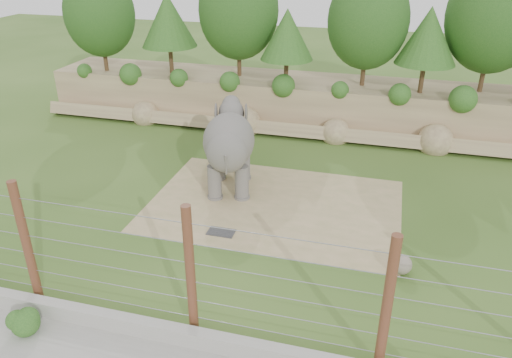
# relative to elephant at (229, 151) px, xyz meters

# --- Properties ---
(ground) EXTENTS (90.00, 90.00, 0.00)m
(ground) POSITION_rel_elephant_xyz_m (1.70, -3.96, -1.73)
(ground) COLOR #35561C
(ground) RESTS_ON ground
(back_embankment) EXTENTS (30.00, 5.52, 8.77)m
(back_embankment) POSITION_rel_elephant_xyz_m (2.29, 8.72, 2.24)
(back_embankment) COLOR #846A4F
(back_embankment) RESTS_ON ground
(dirt_patch) EXTENTS (10.00, 7.00, 0.02)m
(dirt_patch) POSITION_rel_elephant_xyz_m (2.20, -0.96, -1.72)
(dirt_patch) COLOR #9C905B
(dirt_patch) RESTS_ON ground
(drain_grate) EXTENTS (1.00, 0.60, 0.03)m
(drain_grate) POSITION_rel_elephant_xyz_m (0.79, -3.51, -1.69)
(drain_grate) COLOR #262628
(drain_grate) RESTS_ON dirt_patch
(elephant) EXTENTS (2.81, 4.58, 3.45)m
(elephant) POSITION_rel_elephant_xyz_m (0.00, 0.00, 0.00)
(elephant) COLOR #58544F
(elephant) RESTS_ON ground
(stone_ball) EXTENTS (0.66, 0.66, 0.66)m
(stone_ball) POSITION_rel_elephant_xyz_m (7.20, -4.26, -1.38)
(stone_ball) COLOR gray
(stone_ball) RESTS_ON dirt_patch
(retaining_wall) EXTENTS (26.00, 0.35, 0.50)m
(retaining_wall) POSITION_rel_elephant_xyz_m (1.70, -8.96, -1.48)
(retaining_wall) COLOR #A09D94
(retaining_wall) RESTS_ON ground
(barrier_fence) EXTENTS (20.26, 0.26, 4.00)m
(barrier_fence) POSITION_rel_elephant_xyz_m (1.70, -8.46, 0.27)
(barrier_fence) COLOR brown
(barrier_fence) RESTS_ON ground
(walkway_shrub) EXTENTS (0.79, 0.79, 0.79)m
(walkway_shrub) POSITION_rel_elephant_xyz_m (-2.79, -9.76, -1.32)
(walkway_shrub) COLOR #25531D
(walkway_shrub) RESTS_ON walkway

